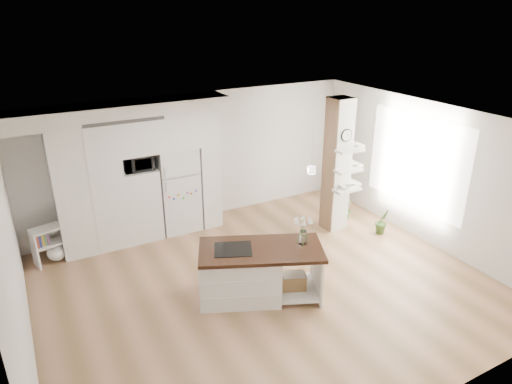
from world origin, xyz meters
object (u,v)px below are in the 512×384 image
refrigerator (177,189)px  floor_plant_a (382,221)px  bookshelf (52,246)px  kitchen_island (247,272)px

refrigerator → floor_plant_a: size_ratio=3.34×
refrigerator → bookshelf: size_ratio=2.56×
floor_plant_a → kitchen_island: bearing=-169.8°
bookshelf → floor_plant_a: size_ratio=1.30×
refrigerator → floor_plant_a: refrigerator is taller
bookshelf → kitchen_island: bearing=-60.1°
kitchen_island → floor_plant_a: size_ratio=4.00×
refrigerator → kitchen_island: (0.12, -2.79, -0.43)m
refrigerator → bookshelf: refrigerator is taller
floor_plant_a → refrigerator: bearing=148.1°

